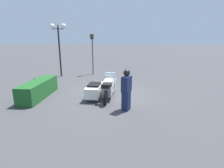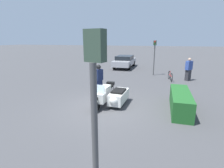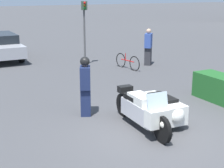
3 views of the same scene
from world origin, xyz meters
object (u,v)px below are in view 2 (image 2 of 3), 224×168
officer_rider (99,78)px  pedestrian_bystander (189,69)px  hedge_bush_curbside (180,101)px  police_motorcycle (112,96)px  parked_car_background (125,61)px  traffic_light_near (96,114)px  traffic_light_far (154,52)px  bicycle_parked (170,76)px

officer_rider → pedestrian_bystander: pedestrian_bystander is taller
officer_rider → hedge_bush_curbside: bearing=-172.4°
police_motorcycle → parked_car_background: (-11.53, -1.85, 0.27)m
officer_rider → hedge_bush_curbside: size_ratio=0.59×
traffic_light_near → parked_car_background: 17.62m
traffic_light_far → pedestrian_bystander: 3.24m
officer_rider → bicycle_parked: (-4.73, 4.17, -0.58)m
traffic_light_near → pedestrian_bystander: size_ratio=1.85×
police_motorcycle → officer_rider: bearing=-139.3°
parked_car_background → bicycle_parked: size_ratio=2.84×
officer_rider → bicycle_parked: bearing=-106.6°
traffic_light_near → parked_car_background: traffic_light_near is taller
traffic_light_near → traffic_light_far: size_ratio=1.08×
hedge_bush_curbside → traffic_light_near: traffic_light_near is taller
police_motorcycle → pedestrian_bystander: pedestrian_bystander is taller
bicycle_parked → traffic_light_far: bearing=-149.0°
officer_rider → parked_car_background: (-9.94, -0.60, -0.17)m
hedge_bush_curbside → parked_car_background: (-11.31, -5.01, 0.31)m
parked_car_background → hedge_bush_curbside: bearing=-156.0°
police_motorcycle → pedestrian_bystander: bearing=149.8°
traffic_light_far → parked_car_background: 5.06m
bicycle_parked → parked_car_background: bearing=-146.2°
traffic_light_far → traffic_light_near: bearing=5.1°
police_motorcycle → traffic_light_near: 6.14m
pedestrian_bystander → bicycle_parked: size_ratio=1.05×
traffic_light_near → parked_car_background: (-17.25, -3.30, -1.42)m
pedestrian_bystander → parked_car_background: bearing=4.6°
traffic_light_far → pedestrian_bystander: traffic_light_far is taller
parked_car_background → bicycle_parked: (5.21, 4.77, -0.40)m
police_motorcycle → bicycle_parked: (-6.32, 2.92, -0.14)m
officer_rider → hedge_bush_curbside: officer_rider is taller
officer_rider → hedge_bush_curbside: (1.37, 4.41, -0.49)m
hedge_bush_curbside → traffic_light_far: size_ratio=0.97×
parked_car_background → police_motorcycle: bearing=-170.8°
police_motorcycle → hedge_bush_curbside: bearing=96.6°
hedge_bush_curbside → pedestrian_bystander: 6.47m
officer_rider → pedestrian_bystander: 7.42m
police_motorcycle → traffic_light_near: traffic_light_near is taller
police_motorcycle → bicycle_parked: size_ratio=1.60×
traffic_light_near → bicycle_parked: size_ratio=1.94×
police_motorcycle → hedge_bush_curbside: 3.17m
hedge_bush_curbside → bicycle_parked: hedge_bush_curbside is taller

